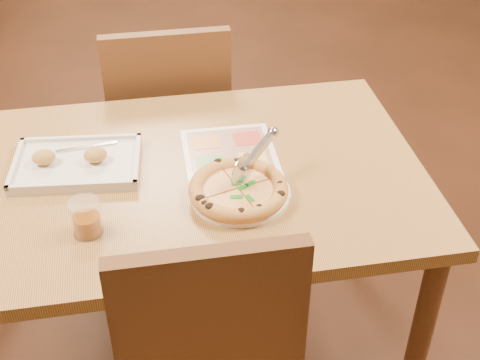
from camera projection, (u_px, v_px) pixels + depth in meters
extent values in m
plane|color=black|center=(195.00, 346.00, 2.24)|extent=(7.00, 7.00, 0.00)
cube|color=#A47B41|center=(185.00, 179.00, 1.82)|extent=(1.30, 0.85, 0.04)
cylinder|color=brown|center=(4.00, 219.00, 2.24)|extent=(0.06, 0.06, 0.68)
cylinder|color=brown|center=(420.00, 340.00, 1.83)|extent=(0.06, 0.06, 0.68)
cylinder|color=brown|center=(342.00, 182.00, 2.41)|extent=(0.06, 0.06, 0.68)
cube|color=brown|center=(211.00, 328.00, 1.43)|extent=(0.42, 0.04, 0.45)
cube|color=brown|center=(168.00, 123.00, 2.52)|extent=(0.42, 0.42, 0.04)
cube|color=brown|center=(169.00, 95.00, 2.24)|extent=(0.42, 0.04, 0.45)
cylinder|color=white|center=(240.00, 193.00, 1.73)|extent=(0.33, 0.33, 0.01)
cylinder|color=gold|center=(238.00, 192.00, 1.71)|extent=(0.25, 0.25, 0.01)
cylinder|color=#FFE78A|center=(238.00, 189.00, 1.71)|extent=(0.21, 0.21, 0.01)
torus|color=gold|center=(238.00, 189.00, 1.71)|extent=(0.26, 0.26, 0.04)
cylinder|color=silver|center=(243.00, 169.00, 1.69)|extent=(0.07, 0.06, 0.09)
cube|color=silver|center=(258.00, 151.00, 1.72)|extent=(0.11, 0.10, 0.06)
cube|color=silver|center=(77.00, 165.00, 1.82)|extent=(0.36, 0.27, 0.02)
cube|color=silver|center=(77.00, 162.00, 1.81)|extent=(0.17, 0.03, 0.00)
ellipsoid|color=gold|center=(44.00, 157.00, 1.80)|extent=(0.06, 0.05, 0.04)
ellipsoid|color=gold|center=(95.00, 155.00, 1.81)|extent=(0.06, 0.05, 0.04)
cylinder|color=#833E0A|center=(87.00, 224.00, 1.60)|extent=(0.06, 0.06, 0.05)
cylinder|color=white|center=(86.00, 218.00, 1.59)|extent=(0.07, 0.07, 0.09)
cube|color=white|center=(232.00, 161.00, 1.85)|extent=(0.26, 0.36, 0.00)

